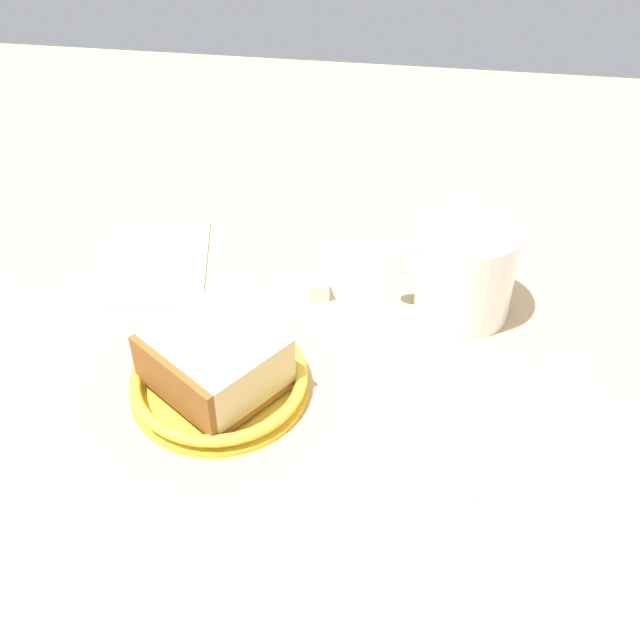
{
  "coord_description": "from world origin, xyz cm",
  "views": [
    {
      "loc": [
        10.82,
        -47.48,
        48.75
      ],
      "look_at": [
        4.2,
        3.49,
        3.0
      ],
      "focal_mm": 45.95,
      "sensor_mm": 36.0,
      "label": 1
    }
  ],
  "objects_px": {
    "folded_napkin": "(159,262)",
    "sugar_cube": "(317,288)",
    "tea_mug": "(464,270)",
    "cake_slice": "(214,361)",
    "teaspoon": "(475,491)",
    "small_plate": "(219,381)"
  },
  "relations": [
    {
      "from": "small_plate",
      "to": "tea_mug",
      "type": "height_order",
      "value": "tea_mug"
    },
    {
      "from": "folded_napkin",
      "to": "small_plate",
      "type": "bearing_deg",
      "value": -58.28
    },
    {
      "from": "folded_napkin",
      "to": "sugar_cube",
      "type": "bearing_deg",
      "value": -9.99
    },
    {
      "from": "folded_napkin",
      "to": "teaspoon",
      "type": "bearing_deg",
      "value": -37.83
    },
    {
      "from": "cake_slice",
      "to": "folded_napkin",
      "type": "bearing_deg",
      "value": 120.94
    },
    {
      "from": "tea_mug",
      "to": "teaspoon",
      "type": "bearing_deg",
      "value": -86.56
    },
    {
      "from": "teaspoon",
      "to": "folded_napkin",
      "type": "relative_size",
      "value": 0.95
    },
    {
      "from": "cake_slice",
      "to": "folded_napkin",
      "type": "height_order",
      "value": "cake_slice"
    },
    {
      "from": "cake_slice",
      "to": "sugar_cube",
      "type": "relative_size",
      "value": 6.56
    },
    {
      "from": "folded_napkin",
      "to": "sugar_cube",
      "type": "height_order",
      "value": "sugar_cube"
    },
    {
      "from": "cake_slice",
      "to": "small_plate",
      "type": "bearing_deg",
      "value": 53.29
    },
    {
      "from": "small_plate",
      "to": "sugar_cube",
      "type": "height_order",
      "value": "same"
    },
    {
      "from": "small_plate",
      "to": "folded_napkin",
      "type": "xyz_separation_m",
      "value": [
        -0.1,
        0.15,
        -0.01
      ]
    },
    {
      "from": "small_plate",
      "to": "sugar_cube",
      "type": "xyz_separation_m",
      "value": [
        0.06,
        0.13,
        0.0
      ]
    },
    {
      "from": "small_plate",
      "to": "sugar_cube",
      "type": "relative_size",
      "value": 7.47
    },
    {
      "from": "cake_slice",
      "to": "teaspoon",
      "type": "height_order",
      "value": "cake_slice"
    },
    {
      "from": "tea_mug",
      "to": "folded_napkin",
      "type": "relative_size",
      "value": 0.8
    },
    {
      "from": "small_plate",
      "to": "tea_mug",
      "type": "bearing_deg",
      "value": 32.97
    },
    {
      "from": "sugar_cube",
      "to": "small_plate",
      "type": "bearing_deg",
      "value": -116.49
    },
    {
      "from": "cake_slice",
      "to": "tea_mug",
      "type": "bearing_deg",
      "value": 33.2
    },
    {
      "from": "tea_mug",
      "to": "teaspoon",
      "type": "xyz_separation_m",
      "value": [
        0.01,
        -0.2,
        -0.04
      ]
    },
    {
      "from": "tea_mug",
      "to": "folded_napkin",
      "type": "bearing_deg",
      "value": 174.33
    }
  ]
}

